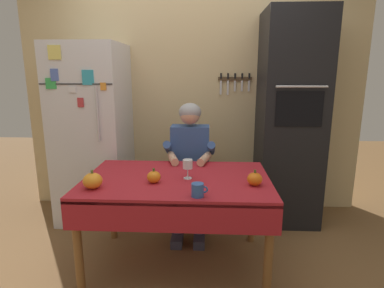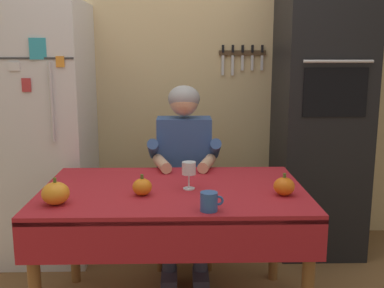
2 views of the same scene
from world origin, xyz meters
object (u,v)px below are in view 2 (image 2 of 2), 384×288
at_px(wall_oven, 320,110).
at_px(dining_table, 173,204).
at_px(chair_behind_person, 184,188).
at_px(coffee_mug, 209,202).
at_px(pumpkin_small, 56,193).
at_px(refrigerator, 41,132).
at_px(seated_person, 184,163).
at_px(pumpkin_large, 142,187).
at_px(pumpkin_medium, 284,186).
at_px(wine_glass, 189,170).

bearing_deg(wall_oven, dining_table, -138.69).
relative_size(wall_oven, chair_behind_person, 2.26).
xyz_separation_m(coffee_mug, pumpkin_small, (-0.73, 0.11, 0.01)).
height_order(refrigerator, pumpkin_small, refrigerator).
xyz_separation_m(wall_oven, seated_person, (-0.99, -0.32, -0.31)).
bearing_deg(dining_table, pumpkin_large, -146.37).
xyz_separation_m(wall_oven, dining_table, (-1.05, -0.92, -0.39)).
bearing_deg(pumpkin_medium, refrigerator, 146.50).
relative_size(dining_table, seated_person, 1.12).
height_order(dining_table, pumpkin_medium, pumpkin_medium).
height_order(wine_glass, pumpkin_small, wine_glass).
xyz_separation_m(dining_table, wine_glass, (0.08, -0.00, 0.19)).
xyz_separation_m(refrigerator, chair_behind_person, (1.01, -0.09, -0.39)).
xyz_separation_m(dining_table, coffee_mug, (0.17, -0.35, 0.13)).
xyz_separation_m(refrigerator, dining_table, (0.95, -0.88, -0.24)).
distance_m(refrigerator, pumpkin_small, 1.19).
height_order(coffee_mug, pumpkin_medium, pumpkin_medium).
bearing_deg(pumpkin_large, wall_oven, 40.41).
bearing_deg(chair_behind_person, dining_table, -94.64).
bearing_deg(refrigerator, wine_glass, -40.53).
bearing_deg(pumpkin_small, coffee_mug, -8.65).
bearing_deg(pumpkin_small, chair_behind_person, 58.96).
relative_size(refrigerator, pumpkin_medium, 15.70).
bearing_deg(chair_behind_person, coffee_mug, -84.63).
distance_m(pumpkin_large, pumpkin_small, 0.42).
height_order(refrigerator, wine_glass, refrigerator).
bearing_deg(chair_behind_person, pumpkin_small, -121.04).
relative_size(seated_person, wine_glass, 8.41).
bearing_deg(pumpkin_medium, pumpkin_large, 178.64).
height_order(refrigerator, coffee_mug, refrigerator).
height_order(coffee_mug, pumpkin_large, pumpkin_large).
bearing_deg(pumpkin_medium, wine_glass, 166.13).
relative_size(chair_behind_person, coffee_mug, 8.59).
bearing_deg(dining_table, wine_glass, -0.79).
relative_size(coffee_mug, pumpkin_small, 0.82).
height_order(seated_person, coffee_mug, seated_person).
height_order(wall_oven, pumpkin_small, wall_oven).
xyz_separation_m(refrigerator, pumpkin_medium, (1.52, -1.00, -0.11)).
height_order(chair_behind_person, pumpkin_medium, chair_behind_person).
xyz_separation_m(chair_behind_person, pumpkin_large, (-0.22, -0.90, 0.27)).
bearing_deg(pumpkin_medium, seated_person, 124.71).
distance_m(refrigerator, dining_table, 1.32).
xyz_separation_m(wall_oven, pumpkin_large, (-1.20, -1.03, -0.27)).
xyz_separation_m(refrigerator, seated_person, (1.01, -0.28, -0.16)).
bearing_deg(seated_person, dining_table, -96.08).
distance_m(chair_behind_person, seated_person, 0.29).
bearing_deg(refrigerator, pumpkin_large, -51.11).
distance_m(seated_person, pumpkin_small, 1.05).
relative_size(refrigerator, dining_table, 1.29).
bearing_deg(dining_table, refrigerator, 137.09).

